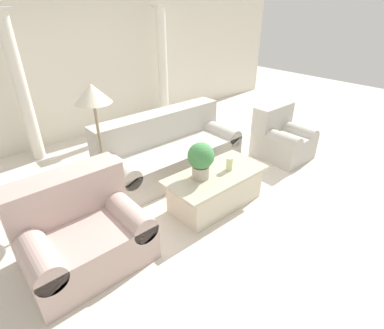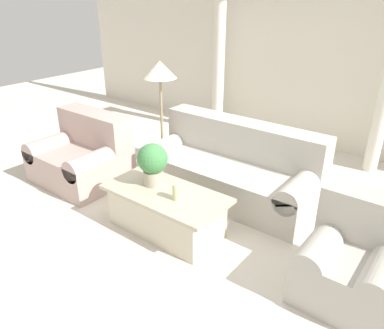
{
  "view_description": "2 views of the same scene",
  "coord_description": "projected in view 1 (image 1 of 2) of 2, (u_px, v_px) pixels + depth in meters",
  "views": [
    {
      "loc": [
        -2.44,
        -2.7,
        2.4
      ],
      "look_at": [
        -0.2,
        -0.13,
        0.52
      ],
      "focal_mm": 28.0,
      "sensor_mm": 36.0,
      "label": 1
    },
    {
      "loc": [
        2.23,
        -2.96,
        2.38
      ],
      "look_at": [
        -0.03,
        -0.04,
        0.65
      ],
      "focal_mm": 35.0,
      "sensor_mm": 36.0,
      "label": 2
    }
  ],
  "objects": [
    {
      "name": "ground_plane",
      "position": [
        197.0,
        188.0,
        4.35
      ],
      "size": [
        16.0,
        16.0,
        0.0
      ],
      "primitive_type": "plane",
      "color": "silver"
    },
    {
      "name": "wall_back",
      "position": [
        91.0,
        49.0,
        5.52
      ],
      "size": [
        10.0,
        0.06,
        3.2
      ],
      "color": "silver",
      "rests_on": "ground_plane"
    },
    {
      "name": "sofa_long",
      "position": [
        169.0,
        150.0,
        4.66
      ],
      "size": [
        2.19,
        0.95,
        0.9
      ],
      "color": "#B7B2A8",
      "rests_on": "ground_plane"
    },
    {
      "name": "loveseat",
      "position": [
        81.0,
        230.0,
        3.03
      ],
      "size": [
        1.18,
        0.95,
        0.9
      ],
      "color": "#BEA39A",
      "rests_on": "ground_plane"
    },
    {
      "name": "coffee_table",
      "position": [
        216.0,
        188.0,
        3.9
      ],
      "size": [
        1.33,
        0.66,
        0.47
      ],
      "color": "beige",
      "rests_on": "ground_plane"
    },
    {
      "name": "potted_plant",
      "position": [
        201.0,
        159.0,
        3.57
      ],
      "size": [
        0.33,
        0.33,
        0.46
      ],
      "color": "#B2A893",
      "rests_on": "coffee_table"
    },
    {
      "name": "pillar_candle",
      "position": [
        229.0,
        164.0,
        3.83
      ],
      "size": [
        0.08,
        0.08,
        0.17
      ],
      "color": "beige",
      "rests_on": "coffee_table"
    },
    {
      "name": "floor_lamp",
      "position": [
        93.0,
        100.0,
        3.48
      ],
      "size": [
        0.43,
        0.43,
        1.56
      ],
      "color": "gray",
      "rests_on": "ground_plane"
    },
    {
      "name": "column_left",
      "position": [
        22.0,
        89.0,
        4.62
      ],
      "size": [
        0.27,
        0.27,
        2.32
      ],
      "color": "silver",
      "rests_on": "ground_plane"
    },
    {
      "name": "column_right",
      "position": [
        163.0,
        67.0,
        6.16
      ],
      "size": [
        0.27,
        0.27,
        2.32
      ],
      "color": "silver",
      "rests_on": "ground_plane"
    },
    {
      "name": "armchair",
      "position": [
        282.0,
        137.0,
        5.09
      ],
      "size": [
        0.77,
        0.83,
        0.86
      ],
      "color": "#B7B2A8",
      "rests_on": "ground_plane"
    }
  ]
}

